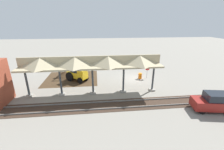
{
  "coord_description": "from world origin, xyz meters",
  "views": [
    {
      "loc": [
        5.96,
        22.03,
        8.8
      ],
      "look_at": [
        3.82,
        2.33,
        1.6
      ],
      "focal_mm": 24.0,
      "sensor_mm": 36.0,
      "label": 1
    }
  ],
  "objects_px": {
    "stop_sign": "(147,69)",
    "traffic_barrel": "(140,76)",
    "backhoe": "(77,73)",
    "distant_parked_car": "(215,102)"
  },
  "relations": [
    {
      "from": "stop_sign",
      "to": "traffic_barrel",
      "type": "relative_size",
      "value": 2.31
    },
    {
      "from": "backhoe",
      "to": "traffic_barrel",
      "type": "bearing_deg",
      "value": 178.22
    },
    {
      "from": "stop_sign",
      "to": "traffic_barrel",
      "type": "xyz_separation_m",
      "value": [
        1.15,
        0.14,
        -1.04
      ]
    },
    {
      "from": "traffic_barrel",
      "to": "backhoe",
      "type": "bearing_deg",
      "value": -1.78
    },
    {
      "from": "stop_sign",
      "to": "distant_parked_car",
      "type": "height_order",
      "value": "stop_sign"
    },
    {
      "from": "backhoe",
      "to": "distant_parked_car",
      "type": "height_order",
      "value": "backhoe"
    },
    {
      "from": "stop_sign",
      "to": "traffic_barrel",
      "type": "bearing_deg",
      "value": 6.96
    },
    {
      "from": "backhoe",
      "to": "traffic_barrel",
      "type": "xyz_separation_m",
      "value": [
        -10.02,
        0.31,
        -0.81
      ]
    },
    {
      "from": "backhoe",
      "to": "distant_parked_car",
      "type": "bearing_deg",
      "value": 146.22
    },
    {
      "from": "stop_sign",
      "to": "distant_parked_car",
      "type": "relative_size",
      "value": 0.47
    }
  ]
}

